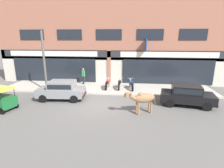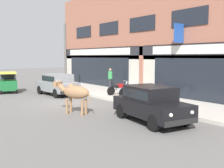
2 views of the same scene
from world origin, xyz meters
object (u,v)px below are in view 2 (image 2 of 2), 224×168
(cow, at_px, (74,92))
(car_1, at_px, (151,102))
(motorcycle_2, at_px, (141,92))
(motorcycle_0, at_px, (119,89))
(car_0, at_px, (57,83))
(auto_rickshaw, at_px, (8,84))
(motorcycle_1, at_px, (131,90))
(utility_pole, at_px, (65,56))
(pedestrian, at_px, (110,77))

(cow, relative_size, car_1, 0.53)
(motorcycle_2, bearing_deg, motorcycle_0, 178.53)
(car_0, distance_m, auto_rickshaw, 4.04)
(cow, height_order, car_1, cow)
(car_1, xyz_separation_m, motorcycle_1, (-4.91, 3.24, -0.28))
(motorcycle_0, height_order, utility_pole, utility_pole)
(car_1, distance_m, pedestrian, 9.58)
(car_1, bearing_deg, motorcycle_0, 152.24)
(pedestrian, bearing_deg, motorcycle_0, -25.04)
(motorcycle_2, xyz_separation_m, pedestrian, (-4.70, 1.23, 0.60))
(car_0, relative_size, motorcycle_2, 2.05)
(motorcycle_2, relative_size, pedestrian, 1.13)
(auto_rickshaw, bearing_deg, cow, 2.14)
(cow, xyz_separation_m, motorcycle_0, (-2.87, 4.91, -0.47))
(cow, xyz_separation_m, car_1, (3.15, 1.75, -0.19))
(car_1, bearing_deg, pedestrian, 153.03)
(motorcycle_0, relative_size, motorcycle_1, 1.00)
(pedestrian, height_order, utility_pole, utility_pole)
(car_1, xyz_separation_m, motorcycle_0, (-6.01, 3.17, -0.28))
(car_0, bearing_deg, cow, -18.42)
(auto_rickshaw, distance_m, motorcycle_0, 8.30)
(cow, bearing_deg, pedestrian, 131.50)
(motorcycle_2, relative_size, utility_pole, 0.36)
(motorcycle_1, relative_size, utility_pole, 0.36)
(cow, distance_m, motorcycle_0, 5.71)
(motorcycle_0, height_order, pedestrian, pedestrian)
(car_1, xyz_separation_m, utility_pole, (-11.21, 1.97, 1.85))
(motorcycle_0, xyz_separation_m, motorcycle_2, (2.18, -0.06, 0.00))
(car_0, relative_size, utility_pole, 0.73)
(car_1, bearing_deg, cow, -150.96)
(pedestrian, bearing_deg, auto_rickshaw, -121.19)
(cow, height_order, car_0, cow)
(cow, relative_size, pedestrian, 1.26)
(motorcycle_0, xyz_separation_m, motorcycle_1, (1.11, 0.08, 0.00))
(cow, height_order, utility_pole, utility_pole)
(motorcycle_2, distance_m, utility_pole, 7.77)
(auto_rickshaw, xyz_separation_m, motorcycle_0, (6.42, 5.26, -0.13))
(car_1, distance_m, motorcycle_2, 4.94)
(auto_rickshaw, height_order, motorcycle_1, auto_rickshaw)
(motorcycle_1, height_order, motorcycle_2, same)
(car_0, distance_m, motorcycle_0, 4.29)
(motorcycle_1, bearing_deg, car_0, -144.77)
(motorcycle_1, distance_m, motorcycle_2, 1.08)
(motorcycle_2, distance_m, pedestrian, 4.90)
(cow, bearing_deg, utility_pole, 155.27)
(car_0, bearing_deg, car_1, -1.56)
(motorcycle_0, relative_size, pedestrian, 1.13)
(cow, relative_size, motorcycle_1, 1.11)
(auto_rickshaw, height_order, motorcycle_0, auto_rickshaw)
(motorcycle_2, bearing_deg, cow, -81.98)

